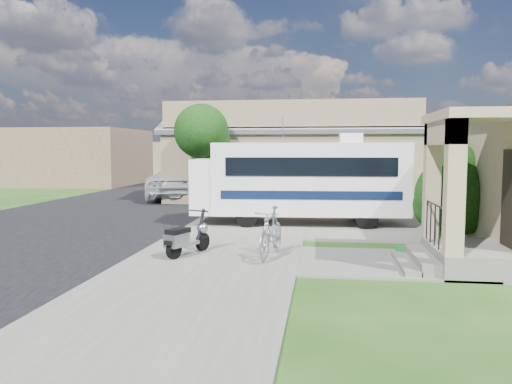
# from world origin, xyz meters

# --- Properties ---
(ground) EXTENTS (120.00, 120.00, 0.00)m
(ground) POSITION_xyz_m (0.00, 0.00, 0.00)
(ground) COLOR #1B3D10
(street_slab) EXTENTS (9.00, 80.00, 0.02)m
(street_slab) POSITION_xyz_m (-7.50, 10.00, 0.01)
(street_slab) COLOR black
(street_slab) RESTS_ON ground
(sidewalk_slab) EXTENTS (4.00, 80.00, 0.06)m
(sidewalk_slab) POSITION_xyz_m (-1.00, 10.00, 0.03)
(sidewalk_slab) COLOR #5C5952
(sidewalk_slab) RESTS_ON ground
(driveway_slab) EXTENTS (7.00, 6.00, 0.05)m
(driveway_slab) POSITION_xyz_m (1.50, 4.50, 0.03)
(driveway_slab) COLOR #5C5952
(driveway_slab) RESTS_ON ground
(walk_slab) EXTENTS (4.00, 3.00, 0.05)m
(walk_slab) POSITION_xyz_m (3.00, -1.00, 0.03)
(walk_slab) COLOR #5C5952
(walk_slab) RESTS_ON ground
(warehouse) EXTENTS (12.50, 8.40, 5.04)m
(warehouse) POSITION_xyz_m (0.00, 13.97, 1.99)
(warehouse) COLOR #756549
(warehouse) RESTS_ON ground
(distant_bldg_far) EXTENTS (10.00, 8.00, 4.00)m
(distant_bldg_far) POSITION_xyz_m (-17.00, 22.00, 2.00)
(distant_bldg_far) COLOR brown
(distant_bldg_far) RESTS_ON ground
(distant_bldg_near) EXTENTS (8.00, 7.00, 3.20)m
(distant_bldg_near) POSITION_xyz_m (-15.00, 34.00, 1.60)
(distant_bldg_near) COLOR #756549
(distant_bldg_near) RESTS_ON ground
(street_tree_a) EXTENTS (2.44, 2.40, 4.58)m
(street_tree_a) POSITION_xyz_m (-3.70, 9.05, 3.25)
(street_tree_a) COLOR black
(street_tree_a) RESTS_ON ground
(street_tree_b) EXTENTS (2.44, 2.40, 4.73)m
(street_tree_b) POSITION_xyz_m (-3.70, 19.05, 3.39)
(street_tree_b) COLOR black
(street_tree_b) RESTS_ON ground
(street_tree_c) EXTENTS (2.44, 2.40, 4.42)m
(street_tree_c) POSITION_xyz_m (-3.70, 28.05, 3.10)
(street_tree_c) COLOR black
(street_tree_c) RESTS_ON ground
(motorhome) EXTENTS (7.30, 2.70, 3.68)m
(motorhome) POSITION_xyz_m (0.78, 4.61, 1.58)
(motorhome) COLOR white
(motorhome) RESTS_ON ground
(shrub) EXTENTS (2.28, 2.17, 2.79)m
(shrub) POSITION_xyz_m (5.14, 1.81, 1.43)
(shrub) COLOR black
(shrub) RESTS_ON ground
(scooter) EXTENTS (0.86, 1.54, 1.06)m
(scooter) POSITION_xyz_m (-1.73, -1.01, 0.47)
(scooter) COLOR black
(scooter) RESTS_ON ground
(bicycle) EXTENTS (0.84, 2.01, 1.17)m
(bicycle) POSITION_xyz_m (0.32, -0.90, 0.59)
(bicycle) COLOR #929298
(bicycle) RESTS_ON ground
(pickup_truck) EXTENTS (4.04, 6.74, 1.75)m
(pickup_truck) POSITION_xyz_m (-5.89, 12.88, 0.88)
(pickup_truck) COLOR silver
(pickup_truck) RESTS_ON ground
(van) EXTENTS (3.02, 5.75, 1.59)m
(van) POSITION_xyz_m (-6.58, 20.11, 0.80)
(van) COLOR silver
(van) RESTS_ON ground
(garden_hose) EXTENTS (0.46, 0.46, 0.21)m
(garden_hose) POSITION_xyz_m (3.49, -0.21, 0.10)
(garden_hose) COLOR #136028
(garden_hose) RESTS_ON ground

